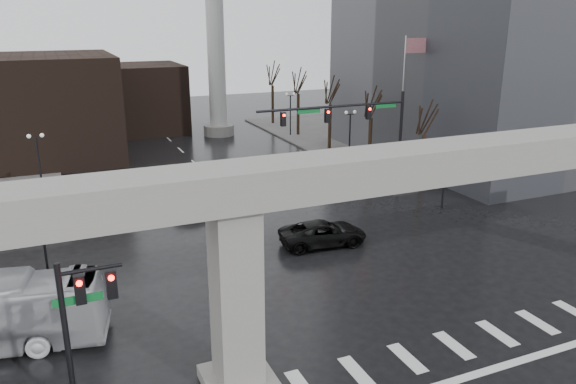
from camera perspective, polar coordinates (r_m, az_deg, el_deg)
ground at (r=25.40m, az=10.69°, el=-15.09°), size 160.00×160.00×0.00m
sidewalk_ne at (r=67.25m, az=12.18°, el=5.54°), size 28.00×36.00×0.15m
elevated_guideway at (r=23.22m, az=14.23°, el=0.25°), size 48.00×2.60×8.70m
building_far_left at (r=60.10m, az=-24.79°, el=7.72°), size 16.00×14.00×10.00m
building_far_mid at (r=70.90m, az=-14.84°, el=9.18°), size 10.00×10.00×8.00m
smokestack at (r=66.11m, az=-7.46°, el=17.18°), size 3.60×3.60×30.00m
signal_mast_arm at (r=42.86m, az=7.21°, el=6.98°), size 12.12×0.43×8.00m
signal_left_pole at (r=20.32m, az=-20.27°, el=-11.51°), size 2.30×0.30×6.00m
flagpole_assembly at (r=48.65m, az=11.87°, el=10.02°), size 2.06×0.12×12.00m
lamp_right_0 at (r=42.05m, az=15.73°, el=2.96°), size 1.22×0.32×5.11m
lamp_right_1 at (r=53.34m, az=6.31°, el=6.50°), size 1.22×0.32×5.11m
lamp_right_2 at (r=65.68m, az=0.24°, el=8.67°), size 1.22×0.32×5.11m
lamp_left_0 at (r=33.06m, az=-23.93°, el=-1.82°), size 1.22×0.32×5.11m
lamp_left_1 at (r=46.58m, az=-24.06°, el=3.46°), size 1.22×0.32×5.11m
lamp_left_2 at (r=60.32m, az=-24.13°, el=6.35°), size 1.22×0.32×5.11m
tree_right_0 at (r=45.89m, az=13.56°, el=3.43°), size 1.09×1.58×7.50m
tree_right_1 at (r=52.31m, az=8.35°, el=5.50°), size 1.09×1.61×7.67m
tree_right_2 at (r=59.12m, az=4.29°, el=7.08°), size 1.10×1.63×7.85m
tree_right_3 at (r=66.19m, az=1.06°, el=8.30°), size 1.11×1.66×8.02m
tree_right_4 at (r=73.45m, az=-1.55°, el=9.26°), size 1.12×1.69×8.19m
pickup_truck at (r=34.69m, az=3.58°, el=-4.20°), size 5.63×3.05×1.50m
far_car at (r=41.22m, az=-10.60°, el=-0.91°), size 2.63×4.68×1.50m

